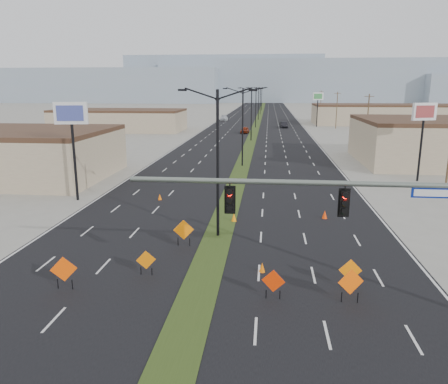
# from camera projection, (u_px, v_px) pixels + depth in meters

# --- Properties ---
(ground) EXTENTS (600.00, 600.00, 0.00)m
(ground) POSITION_uv_depth(u_px,v_px,m) (186.00, 327.00, 18.90)
(ground) COLOR gray
(ground) RESTS_ON ground
(road_surface) EXTENTS (25.00, 400.00, 0.02)m
(road_surface) POSITION_uv_depth(u_px,v_px,m) (256.00, 126.00, 115.62)
(road_surface) COLOR black
(road_surface) RESTS_ON ground
(median_strip) EXTENTS (2.00, 400.00, 0.04)m
(median_strip) POSITION_uv_depth(u_px,v_px,m) (256.00, 126.00, 115.62)
(median_strip) COLOR #304217
(median_strip) RESTS_ON ground
(building_sw_far) EXTENTS (30.00, 14.00, 4.50)m
(building_sw_far) POSITION_uv_depth(u_px,v_px,m) (120.00, 121.00, 103.73)
(building_sw_far) COLOR tan
(building_sw_far) RESTS_ON ground
(building_se_far) EXTENTS (44.00, 16.00, 5.00)m
(building_se_far) POSITION_uv_depth(u_px,v_px,m) (394.00, 115.00, 120.96)
(building_se_far) COLOR tan
(building_se_far) RESTS_ON ground
(mesa_west) EXTENTS (180.00, 50.00, 22.00)m
(mesa_west) POSITION_uv_depth(u_px,v_px,m) (89.00, 86.00, 298.92)
(mesa_west) COLOR #8B9CAC
(mesa_west) RESTS_ON ground
(mesa_center) EXTENTS (220.00, 50.00, 28.00)m
(mesa_center) POSITION_uv_depth(u_px,v_px,m) (323.00, 81.00, 301.83)
(mesa_center) COLOR #8B9CAC
(mesa_center) RESTS_ON ground
(mesa_backdrop) EXTENTS (140.00, 50.00, 32.00)m
(mesa_backdrop) POSITION_uv_depth(u_px,v_px,m) (225.00, 79.00, 327.58)
(mesa_backdrop) COLOR #8B9CAC
(mesa_backdrop) RESTS_ON ground
(signal_mast) EXTENTS (16.30, 0.60, 8.00)m
(signal_mast) POSITION_uv_depth(u_px,v_px,m) (387.00, 214.00, 18.87)
(signal_mast) COLOR slate
(signal_mast) RESTS_ON ground
(streetlight_0) EXTENTS (5.15, 0.24, 10.02)m
(streetlight_0) POSITION_uv_depth(u_px,v_px,m) (218.00, 159.00, 29.24)
(streetlight_0) COLOR black
(streetlight_0) RESTS_ON ground
(streetlight_1) EXTENTS (5.15, 0.24, 10.02)m
(streetlight_1) POSITION_uv_depth(u_px,v_px,m) (243.00, 125.00, 56.32)
(streetlight_1) COLOR black
(streetlight_1) RESTS_ON ground
(streetlight_2) EXTENTS (5.15, 0.24, 10.02)m
(streetlight_2) POSITION_uv_depth(u_px,v_px,m) (251.00, 112.00, 83.40)
(streetlight_2) COLOR black
(streetlight_2) RESTS_ON ground
(streetlight_3) EXTENTS (5.15, 0.24, 10.02)m
(streetlight_3) POSITION_uv_depth(u_px,v_px,m) (256.00, 106.00, 110.48)
(streetlight_3) COLOR black
(streetlight_3) RESTS_ON ground
(streetlight_4) EXTENTS (5.15, 0.24, 10.02)m
(streetlight_4) POSITION_uv_depth(u_px,v_px,m) (259.00, 102.00, 137.56)
(streetlight_4) COLOR black
(streetlight_4) RESTS_ON ground
(streetlight_5) EXTENTS (5.15, 0.24, 10.02)m
(streetlight_5) POSITION_uv_depth(u_px,v_px,m) (260.00, 100.00, 164.64)
(streetlight_5) COLOR black
(streetlight_5) RESTS_ON ground
(streetlight_6) EXTENTS (5.15, 0.24, 10.02)m
(streetlight_6) POSITION_uv_depth(u_px,v_px,m) (262.00, 98.00, 191.72)
(streetlight_6) COLOR black
(streetlight_6) RESTS_ON ground
(utility_pole_1) EXTENTS (1.60, 0.20, 9.00)m
(utility_pole_1) POSITION_uv_depth(u_px,v_px,m) (367.00, 120.00, 73.87)
(utility_pole_1) COLOR #4C3823
(utility_pole_1) RESTS_ON ground
(utility_pole_2) EXTENTS (1.60, 0.20, 9.00)m
(utility_pole_2) POSITION_uv_depth(u_px,v_px,m) (337.00, 110.00, 107.72)
(utility_pole_2) COLOR #4C3823
(utility_pole_2) RESTS_ON ground
(utility_pole_3) EXTENTS (1.60, 0.20, 9.00)m
(utility_pole_3) POSITION_uv_depth(u_px,v_px,m) (321.00, 104.00, 141.57)
(utility_pole_3) COLOR #4C3823
(utility_pole_3) RESTS_ON ground
(car_left) EXTENTS (1.99, 4.27, 1.41)m
(car_left) POSITION_uv_depth(u_px,v_px,m) (245.00, 130.00, 98.16)
(car_left) COLOR maroon
(car_left) RESTS_ON ground
(car_mid) EXTENTS (2.15, 4.66, 1.48)m
(car_mid) POSITION_uv_depth(u_px,v_px,m) (284.00, 125.00, 111.32)
(car_mid) COLOR black
(car_mid) RESTS_ON ground
(car_far) EXTENTS (2.84, 5.82, 1.63)m
(car_far) POSITION_uv_depth(u_px,v_px,m) (224.00, 118.00, 134.80)
(car_far) COLOR silver
(car_far) RESTS_ON ground
(construction_sign_0) EXTENTS (1.27, 0.48, 1.77)m
(construction_sign_0) POSITION_uv_depth(u_px,v_px,m) (64.00, 270.00, 22.24)
(construction_sign_0) COLOR #ED4804
(construction_sign_0) RESTS_ON ground
(construction_sign_1) EXTENTS (1.03, 0.35, 1.42)m
(construction_sign_1) POSITION_uv_depth(u_px,v_px,m) (146.00, 261.00, 23.98)
(construction_sign_1) COLOR #D66504
(construction_sign_1) RESTS_ON ground
(construction_sign_2) EXTENTS (1.32, 0.28, 1.78)m
(construction_sign_2) POSITION_uv_depth(u_px,v_px,m) (184.00, 231.00, 28.36)
(construction_sign_2) COLOR orange
(construction_sign_2) RESTS_ON ground
(construction_sign_3) EXTENTS (1.14, 0.23, 1.53)m
(construction_sign_3) POSITION_uv_depth(u_px,v_px,m) (273.00, 282.00, 21.23)
(construction_sign_3) COLOR red
(construction_sign_3) RESTS_ON ground
(construction_sign_4) EXTENTS (1.27, 0.39, 1.74)m
(construction_sign_4) POSITION_uv_depth(u_px,v_px,m) (351.00, 283.00, 20.83)
(construction_sign_4) COLOR #FF5705
(construction_sign_4) RESTS_ON ground
(construction_sign_5) EXTENTS (1.19, 0.08, 1.58)m
(construction_sign_5) POSITION_uv_depth(u_px,v_px,m) (350.00, 271.00, 22.39)
(construction_sign_5) COLOR orange
(construction_sign_5) RESTS_ON ground
(cone_0) EXTENTS (0.53, 0.53, 0.68)m
(cone_0) POSITION_uv_depth(u_px,v_px,m) (234.00, 217.00, 33.66)
(cone_0) COLOR orange
(cone_0) RESTS_ON ground
(cone_1) EXTENTS (0.42, 0.42, 0.58)m
(cone_1) POSITION_uv_depth(u_px,v_px,m) (262.00, 267.00, 24.46)
(cone_1) COLOR orange
(cone_1) RESTS_ON ground
(cone_2) EXTENTS (0.47, 0.47, 0.67)m
(cone_2) POSITION_uv_depth(u_px,v_px,m) (325.00, 215.00, 34.44)
(cone_2) COLOR #F93A05
(cone_2) RESTS_ON ground
(cone_3) EXTENTS (0.38, 0.38, 0.58)m
(cone_3) POSITION_uv_depth(u_px,v_px,m) (160.00, 197.00, 40.15)
(cone_3) COLOR #F56505
(cone_3) RESTS_ON ground
(pole_sign_west) EXTENTS (2.91, 0.89, 8.87)m
(pole_sign_west) POSITION_uv_depth(u_px,v_px,m) (71.00, 121.00, 38.54)
(pole_sign_west) COLOR black
(pole_sign_west) RESTS_ON ground
(pole_sign_east_near) EXTENTS (2.74, 1.23, 8.51)m
(pole_sign_east_near) POSITION_uv_depth(u_px,v_px,m) (424.00, 118.00, 46.72)
(pole_sign_east_near) COLOR black
(pole_sign_east_near) RESTS_ON ground
(pole_sign_east_far) EXTENTS (2.82, 1.24, 8.78)m
(pole_sign_east_far) POSITION_uv_depth(u_px,v_px,m) (318.00, 99.00, 111.91)
(pole_sign_east_far) COLOR black
(pole_sign_east_far) RESTS_ON ground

